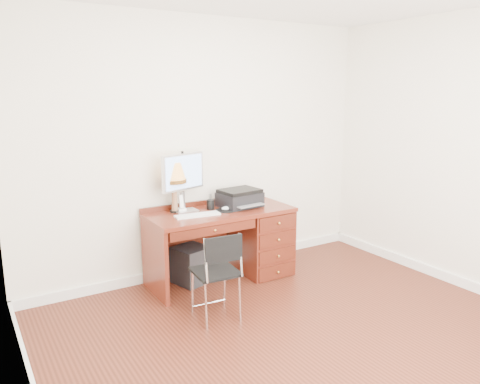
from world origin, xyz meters
TOP-DOWN VIEW (x-y plane):
  - ground at (0.00, 0.00)m, footprint 4.00×4.00m
  - room_shell at (0.00, 0.63)m, footprint 4.00×4.00m
  - desk at (0.32, 1.40)m, footprint 1.50×0.67m
  - monitor at (-0.32, 1.57)m, footprint 0.50×0.23m
  - keyboard at (-0.29, 1.33)m, footprint 0.46×0.18m
  - mouse_pad at (0.05, 1.36)m, footprint 0.22×0.22m
  - printer at (0.26, 1.45)m, footprint 0.45×0.36m
  - leg_lamp at (-0.42, 1.59)m, footprint 0.25×0.25m
  - phone at (-0.36, 1.57)m, footprint 0.08×0.08m
  - pen_cup at (-0.06, 1.50)m, footprint 0.08×0.08m
  - chair at (-0.44, 0.64)m, footprint 0.40×0.40m
  - equipment_box at (-0.29, 1.50)m, footprint 0.40×0.40m

SIDE VIEW (x-z plane):
  - ground at x=0.00m, z-range 0.00..0.00m
  - room_shell at x=0.00m, z-range -1.95..2.05m
  - equipment_box at x=-0.29m, z-range 0.00..0.38m
  - desk at x=0.32m, z-range 0.04..0.79m
  - chair at x=-0.44m, z-range 0.08..0.87m
  - keyboard at x=-0.29m, z-range 0.75..0.77m
  - mouse_pad at x=0.05m, z-range 0.74..0.78m
  - phone at x=-0.36m, z-range 0.72..0.88m
  - pen_cup at x=-0.06m, z-range 0.75..0.85m
  - printer at x=0.26m, z-range 0.75..0.93m
  - monitor at x=-0.32m, z-range 0.83..1.42m
  - leg_lamp at x=-0.42m, z-range 0.87..1.38m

